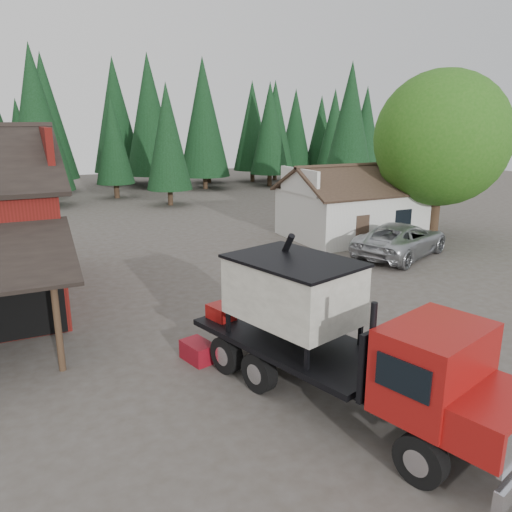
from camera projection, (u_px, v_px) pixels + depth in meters
name	position (u px, v px, depth m)	size (l,w,h in m)	color
ground	(261.00, 361.00, 15.51)	(120.00, 120.00, 0.00)	#484139
farmhouse	(353.00, 211.00, 31.82)	(8.60, 6.42, 4.65)	silver
deciduous_tree	(442.00, 143.00, 29.77)	(8.00, 8.00, 10.20)	#382619
conifer_backdrop	(82.00, 192.00, 51.96)	(76.00, 16.00, 16.00)	black
near_pine_b	(168.00, 137.00, 42.52)	(3.96, 3.96, 10.40)	#382619
near_pine_c	(350.00, 124.00, 45.52)	(4.84, 4.84, 12.40)	#382619
near_pine_d	(36.00, 118.00, 41.39)	(5.28, 5.28, 13.40)	#382619
feed_truck	(338.00, 334.00, 12.72)	(4.96, 9.66, 4.22)	black
silver_car	(401.00, 240.00, 27.34)	(3.08, 6.68, 1.86)	#ADB0B5
equip_box	(198.00, 351.00, 15.52)	(0.70, 1.10, 0.60)	maroon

